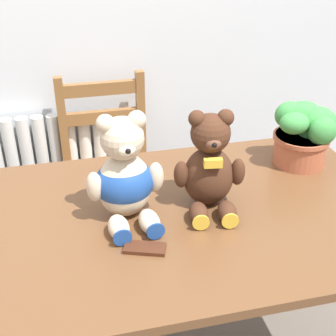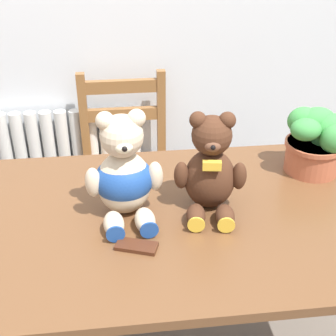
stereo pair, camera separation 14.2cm
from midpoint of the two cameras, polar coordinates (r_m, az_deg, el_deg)
radiator at (r=2.48m, az=-9.67°, el=-1.71°), size 0.71×0.10×0.73m
dining_table at (r=1.51m, az=0.14°, el=-8.79°), size 1.59×0.86×0.76m
wooden_chair_behind at (r=2.25m, az=-3.30°, el=-0.93°), size 0.41×0.43×0.93m
teddy_bear_left at (r=1.40m, az=-2.52°, el=-0.91°), size 0.24×0.25×0.34m
teddy_bear_right at (r=1.44m, az=8.01°, el=-0.23°), size 0.23×0.24×0.32m
potted_plant at (r=1.75m, az=20.04°, el=3.18°), size 0.24×0.21×0.23m
chocolate_bar at (r=1.33m, az=-0.78°, el=-9.62°), size 0.13×0.09×0.01m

